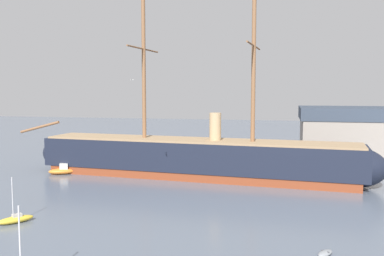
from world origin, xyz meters
name	(u,v)px	position (x,y,z in m)	size (l,w,h in m)	color
tall_ship	(196,158)	(-3.84, 55.29, 3.51)	(68.02, 15.13, 32.71)	brown
sailboat_mid_left	(15,219)	(-19.17, 25.63, 0.46)	(3.56, 4.08, 5.45)	gold
dinghy_mid_right	(325,253)	(15.16, 23.22, 0.25)	(1.92, 2.25, 0.49)	gray
motorboat_far_left	(62,170)	(-28.47, 52.71, 0.70)	(5.13, 3.89, 1.99)	orange
motorboat_distant_centre	(230,169)	(1.30, 61.69, 0.59)	(3.30, 4.29, 1.67)	#7FB2D6
seagull_in_flight	(132,80)	(-8.43, 35.95, 16.76)	(0.41, 1.02, 0.13)	silver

